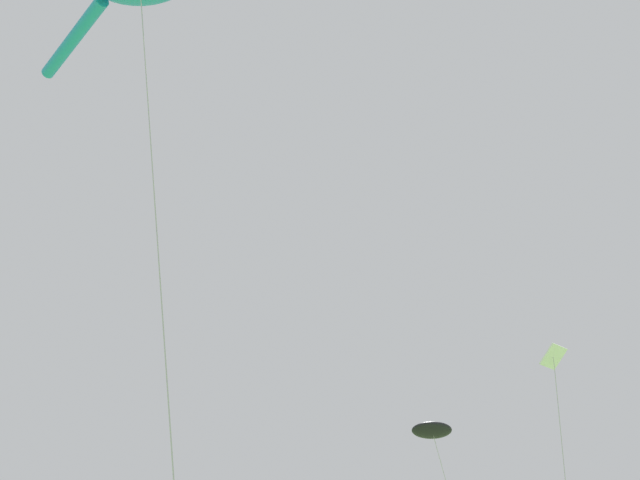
{
  "coord_description": "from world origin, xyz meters",
  "views": [
    {
      "loc": [
        -10.33,
        5.23,
        1.69
      ],
      "look_at": [
        0.33,
        10.82,
        7.37
      ],
      "focal_mm": 43.47,
      "sensor_mm": 36.0,
      "label": 1
    }
  ],
  "objects": [
    {
      "name": "small_kite_triangle_green",
      "position": [
        8.58,
        8.7,
        6.83
      ],
      "size": [
        1.93,
        0.66,
        7.47
      ],
      "rotation": [
        0.0,
        0.0,
        1.25
      ],
      "color": "white",
      "rests_on": "ground"
    },
    {
      "name": "small_kite_diamond_red",
      "position": [
        12.26,
        13.23,
        6.47
      ],
      "size": [
        1.95,
        1.85,
        6.79
      ],
      "rotation": [
        0.0,
        0.0,
        2.25
      ],
      "color": "black",
      "rests_on": "ground"
    }
  ]
}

